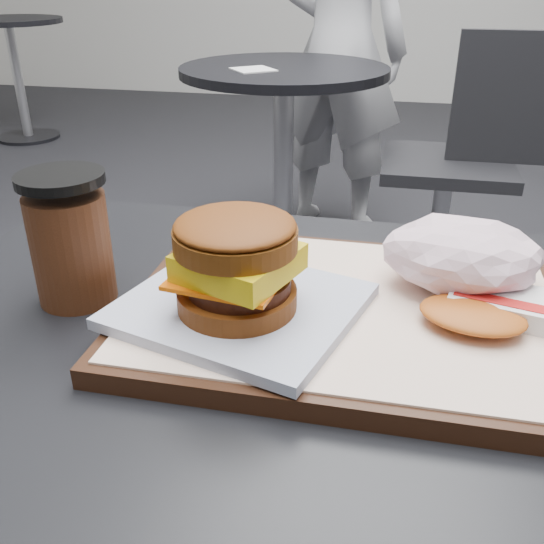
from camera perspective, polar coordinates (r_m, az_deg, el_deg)
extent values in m
cube|color=black|center=(0.52, 4.28, -9.62)|extent=(0.80, 0.60, 0.04)
cube|color=black|center=(0.54, 6.83, -3.85)|extent=(0.38, 0.28, 0.02)
cube|color=silver|center=(0.54, 6.89, -2.94)|extent=(0.36, 0.26, 0.00)
cube|color=silver|center=(0.52, -2.98, -3.17)|extent=(0.23, 0.22, 0.01)
cylinder|color=#64300E|center=(0.51, -3.31, -2.41)|extent=(0.12, 0.12, 0.02)
cylinder|color=#321107|center=(0.50, -3.13, -1.04)|extent=(0.11, 0.11, 0.01)
cube|color=#ED6008|center=(0.50, -3.75, -0.12)|extent=(0.10, 0.10, 0.00)
cube|color=yellow|center=(0.49, -3.13, 0.92)|extent=(0.11, 0.11, 0.02)
cylinder|color=#67360E|center=(0.48, -3.47, 3.14)|extent=(0.12, 0.12, 0.02)
ellipsoid|color=brown|center=(0.48, -3.51, 4.40)|extent=(0.12, 0.12, 0.02)
cube|color=white|center=(0.55, 21.15, -2.81)|extent=(0.10, 0.08, 0.02)
cube|color=#B31A17|center=(0.54, 21.51, -2.71)|extent=(0.09, 0.04, 0.00)
ellipsoid|color=#C96520|center=(0.52, 18.35, -3.85)|extent=(0.10, 0.08, 0.01)
cylinder|color=#411F0F|center=(0.59, -18.34, 2.11)|extent=(0.07, 0.07, 0.10)
cylinder|color=black|center=(0.57, -19.33, 8.31)|extent=(0.08, 0.08, 0.01)
cylinder|color=black|center=(2.35, 1.00, 0.62)|extent=(0.44, 0.44, 0.02)
cylinder|color=#A5A5AA|center=(2.21, 1.07, 9.00)|extent=(0.07, 0.07, 0.70)
cylinder|color=black|center=(2.12, 1.16, 18.40)|extent=(0.70, 0.70, 0.03)
cube|color=silver|center=(2.04, -1.78, 18.51)|extent=(0.17, 0.17, 0.00)
cylinder|color=#A2A3A7|center=(2.20, 15.33, 3.71)|extent=(0.06, 0.06, 0.44)
cube|color=black|center=(2.12, 16.13, 9.68)|extent=(0.42, 0.42, 0.04)
cube|color=black|center=(2.09, 22.28, 14.80)|extent=(0.40, 0.03, 0.40)
imported|color=silver|center=(2.58, 6.36, 20.12)|extent=(0.62, 0.48, 1.50)
cylinder|color=black|center=(4.49, -21.92, 11.74)|extent=(0.40, 0.40, 0.02)
cylinder|color=#A5A5AA|center=(4.42, -22.74, 16.21)|extent=(0.06, 0.06, 0.70)
cylinder|color=black|center=(4.37, -23.65, 20.86)|extent=(0.66, 0.66, 0.03)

